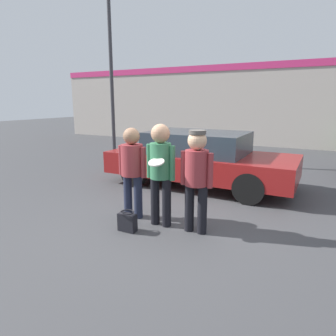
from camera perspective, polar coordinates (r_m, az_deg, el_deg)
The scene contains 8 objects.
ground_plane at distance 5.29m, azimuth 0.02°, elevation -10.19°, with size 56.00×56.00×0.00m, color #3F3F42.
storefront_building at distance 14.51m, azimuth 19.13°, elevation 11.36°, with size 24.00×0.22×3.75m.
person_left at distance 5.28m, azimuth -6.85°, elevation 0.59°, with size 0.56×0.39×1.61m.
person_middle_with_frisbee at distance 4.86m, azimuth -1.43°, elevation 0.33°, with size 0.52×0.54×1.70m.
person_right at distance 4.62m, azimuth 5.45°, elevation -0.87°, with size 0.53×0.36×1.63m.
parked_car_near at distance 7.39m, azimuth 6.05°, elevation 1.87°, with size 4.49×1.93×1.32m.
street_lamp at distance 10.46m, azimuth -9.74°, elevation 20.16°, with size 1.36×0.35×5.59m.
handbag at distance 4.93m, azimuth -7.75°, elevation -10.09°, with size 0.30×0.23×0.33m.
Camera 1 is at (2.27, -4.32, 2.05)m, focal length 32.00 mm.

